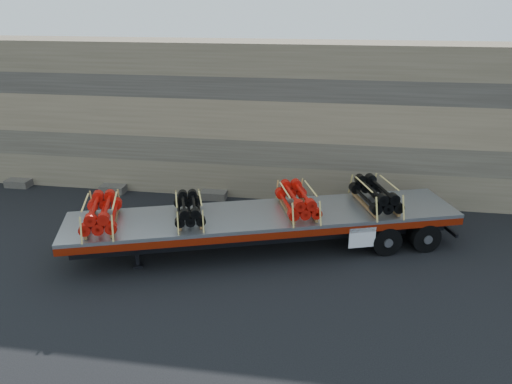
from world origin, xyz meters
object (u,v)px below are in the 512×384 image
trailer (264,231)px  bundle_rear (375,195)px  bundle_front (101,213)px  bundle_midfront (189,209)px  bundle_midrear (297,201)px

trailer → bundle_rear: bundle_rear is taller
bundle_rear → bundle_front: bearing=180.0°
bundle_midfront → bundle_rear: bearing=0.0°
bundle_rear → bundle_midfront: bearing=-180.0°
bundle_front → bundle_midfront: 3.00m
bundle_midrear → bundle_rear: 3.03m
bundle_midfront → trailer: bearing=0.0°
bundle_front → bundle_midfront: size_ratio=1.16×
trailer → bundle_midfront: (-2.58, -0.90, 1.08)m
bundle_midrear → bundle_rear: bundle_rear is taller
bundle_midrear → trailer: bearing=180.0°
trailer → bundle_rear: bearing=0.0°
bundle_midfront → bundle_midrear: 3.96m
bundle_rear → bundle_midrear: bearing=-180.0°
bundle_midfront → bundle_front: bearing=180.0°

